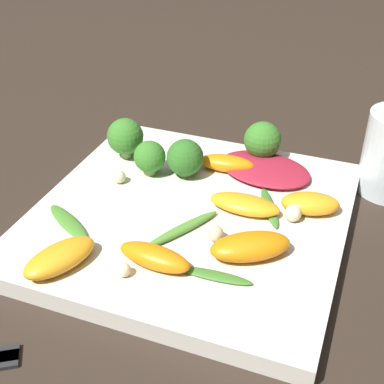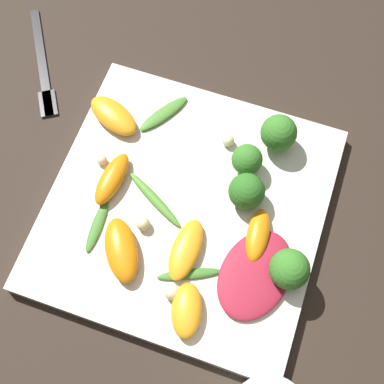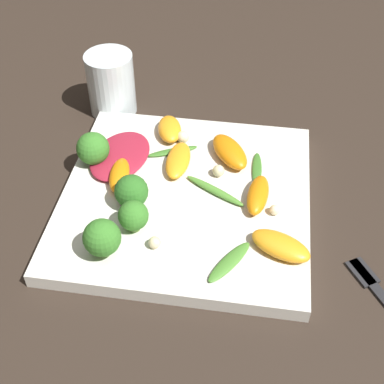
{
  "view_description": "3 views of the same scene",
  "coord_description": "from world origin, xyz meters",
  "views": [
    {
      "loc": [
        -0.4,
        -0.15,
        0.33
      ],
      "look_at": [
        0.02,
        0.0,
        0.03
      ],
      "focal_mm": 50.0,
      "sensor_mm": 36.0,
      "label": 1
    },
    {
      "loc": [
        0.08,
        -0.2,
        0.57
      ],
      "look_at": [
        0.0,
        0.01,
        0.04
      ],
      "focal_mm": 50.0,
      "sensor_mm": 36.0,
      "label": 2
    },
    {
      "loc": [
        -0.08,
        0.46,
        0.48
      ],
      "look_at": [
        -0.01,
        0.02,
        0.04
      ],
      "focal_mm": 50.0,
      "sensor_mm": 36.0,
      "label": 3
    }
  ],
  "objects": [
    {
      "name": "ground_plane",
      "position": [
        0.0,
        0.0,
        0.0
      ],
      "size": [
        2.4,
        2.4,
        0.0
      ],
      "primitive_type": "plane",
      "color": "#2D231C"
    },
    {
      "name": "plate",
      "position": [
        0.0,
        0.0,
        0.01
      ],
      "size": [
        0.3,
        0.3,
        0.02
      ],
      "color": "silver",
      "rests_on": "ground_plane"
    },
    {
      "name": "fork",
      "position": [
        -0.23,
        0.12,
        0.0
      ],
      "size": [
        0.1,
        0.15,
        0.01
      ],
      "color": "#262628",
      "rests_on": "ground_plane"
    },
    {
      "name": "radicchio_leaf_0",
      "position": [
        0.09,
        -0.05,
        0.02
      ],
      "size": [
        0.09,
        0.11,
        0.01
      ],
      "color": "maroon",
      "rests_on": "plate"
    },
    {
      "name": "orange_segment_0",
      "position": [
        0.04,
        -0.11,
        0.03
      ],
      "size": [
        0.05,
        0.06,
        0.02
      ],
      "color": "orange",
      "rests_on": "plate"
    },
    {
      "name": "orange_segment_1",
      "position": [
        -0.12,
        0.08,
        0.03
      ],
      "size": [
        0.08,
        0.06,
        0.02
      ],
      "color": "orange",
      "rests_on": "plate"
    },
    {
      "name": "orange_segment_2",
      "position": [
        -0.09,
        0.0,
        0.03
      ],
      "size": [
        0.03,
        0.07,
        0.02
      ],
      "color": "orange",
      "rests_on": "plate"
    },
    {
      "name": "orange_segment_3",
      "position": [
        0.02,
        -0.05,
        0.03
      ],
      "size": [
        0.03,
        0.07,
        0.02
      ],
      "color": "orange",
      "rests_on": "plate"
    },
    {
      "name": "orange_segment_4",
      "position": [
        0.09,
        -0.01,
        0.03
      ],
      "size": [
        0.03,
        0.06,
        0.02
      ],
      "color": "orange",
      "rests_on": "plate"
    },
    {
      "name": "orange_segment_5",
      "position": [
        -0.05,
        -0.07,
        0.03
      ],
      "size": [
        0.07,
        0.08,
        0.02
      ],
      "color": "orange",
      "rests_on": "plate"
    },
    {
      "name": "broccoli_floret_0",
      "position": [
        0.13,
        -0.04,
        0.04
      ],
      "size": [
        0.04,
        0.04,
        0.04
      ],
      "color": "#7A9E51",
      "rests_on": "plate"
    },
    {
      "name": "broccoli_floret_1",
      "position": [
        0.07,
        0.11,
        0.04
      ],
      "size": [
        0.04,
        0.04,
        0.05
      ],
      "color": "#84AD5B",
      "rests_on": "plate"
    },
    {
      "name": "broccoli_floret_2",
      "position": [
        0.06,
        0.03,
        0.04
      ],
      "size": [
        0.04,
        0.04,
        0.04
      ],
      "color": "#7A9E51",
      "rests_on": "plate"
    },
    {
      "name": "broccoli_floret_3",
      "position": [
        0.05,
        0.07,
        0.04
      ],
      "size": [
        0.03,
        0.03,
        0.04
      ],
      "color": "#7A9E51",
      "rests_on": "plate"
    },
    {
      "name": "arugula_sprig_0",
      "position": [
        -0.08,
        -0.05,
        0.02
      ],
      "size": [
        0.02,
        0.06,
        0.0
      ],
      "color": "#3D7528",
      "rests_on": "plate"
    },
    {
      "name": "arugula_sprig_1",
      "position": [
        0.03,
        -0.07,
        0.02
      ],
      "size": [
        0.07,
        0.04,
        0.0
      ],
      "color": "#3D7528",
      "rests_on": "plate"
    },
    {
      "name": "arugula_sprig_2",
      "position": [
        -0.06,
        0.1,
        0.02
      ],
      "size": [
        0.05,
        0.07,
        0.01
      ],
      "color": "#47842D",
      "rests_on": "plate"
    },
    {
      "name": "arugula_sprig_3",
      "position": [
        -0.03,
        -0.01,
        0.02
      ],
      "size": [
        0.08,
        0.05,
        0.01
      ],
      "color": "#518E33",
      "rests_on": "plate"
    },
    {
      "name": "macadamia_nut_0",
      "position": [
        0.02,
        -0.1,
        0.03
      ],
      "size": [
        0.02,
        0.02,
        0.02
      ],
      "color": "beige",
      "rests_on": "plate"
    },
    {
      "name": "macadamia_nut_1",
      "position": [
        -0.04,
        -0.04,
        0.03
      ],
      "size": [
        0.02,
        0.02,
        0.02
      ],
      "color": "beige",
      "rests_on": "plate"
    },
    {
      "name": "macadamia_nut_2",
      "position": [
        -0.11,
        0.02,
        0.02
      ],
      "size": [
        0.01,
        0.01,
        0.01
      ],
      "color": "beige",
      "rests_on": "plate"
    },
    {
      "name": "macadamia_nut_3",
      "position": [
        0.02,
        0.09,
        0.03
      ],
      "size": [
        0.01,
        0.01,
        0.01
      ],
      "color": "beige",
      "rests_on": "plate"
    }
  ]
}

